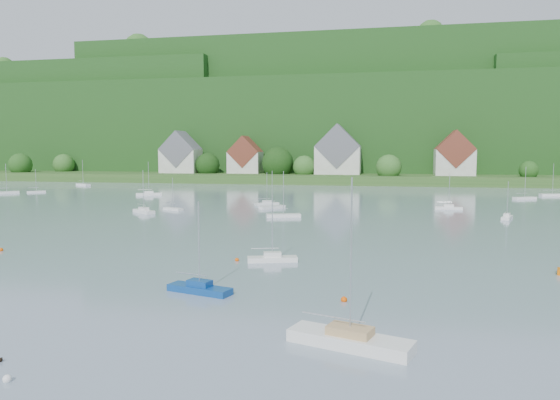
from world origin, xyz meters
name	(u,v)px	position (x,y,z in m)	size (l,w,h in m)	color
far_shore_strip	(328,176)	(0.00, 200.00, 1.50)	(600.00, 60.00, 3.00)	#2C5620
forested_ridge	(344,128)	(0.39, 268.57, 22.89)	(620.00, 181.22, 69.89)	#164315
village_building_0	(181,156)	(-55.00, 187.00, 9.51)	(14.00, 10.40, 16.00)	beige
village_building_1	(245,158)	(-30.00, 189.00, 8.75)	(12.00, 9.36, 14.00)	beige
village_building_2	(338,154)	(5.00, 188.00, 10.27)	(16.00, 11.44, 18.00)	beige
village_building_3	(454,157)	(45.00, 186.00, 9.43)	(13.00, 10.40, 15.50)	beige
near_sailboat_1	(200,288)	(7.82, 36.48, 0.42)	(5.72, 2.96, 7.44)	navy
near_sailboat_2	(350,339)	(20.63, 26.97, 0.49)	(7.68, 4.26, 10.00)	white
near_sailboat_3	(272,258)	(11.04, 49.41, 0.40)	(5.36, 2.91, 6.97)	white
mooring_buoy_1	(7,381)	(4.14, 18.85, 0.00)	(0.45, 0.45, 0.45)	white
mooring_buoy_2	(344,301)	(19.53, 36.33, 0.00)	(0.50, 0.50, 0.50)	#F45305
mooring_buoy_3	(237,261)	(7.34, 48.96, 0.00)	(0.43, 0.43, 0.43)	#F45305
mooring_buoy_5	(1,251)	(-20.80, 48.82, 0.00)	(0.47, 0.47, 0.47)	#F45305
far_sailboat_cluster	(344,200)	(13.02, 115.78, 0.37)	(187.02, 71.62, 8.71)	white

